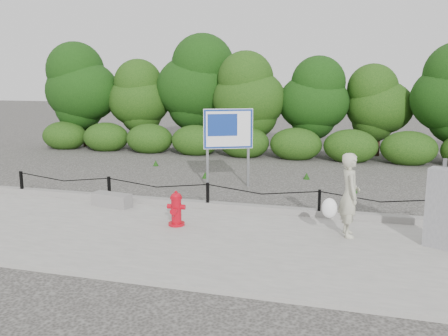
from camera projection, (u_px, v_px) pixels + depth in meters
ground at (208, 212)px, 10.85m from camera, size 90.00×90.00×0.00m
sidewalk at (176, 238)px, 8.95m from camera, size 14.00×4.00×0.08m
curb at (208, 205)px, 10.87m from camera, size 14.00×0.22×0.14m
chain_barrier at (208, 192)px, 10.76m from camera, size 10.06×0.06×0.60m
treeline at (258, 92)px, 19.03m from camera, size 20.26×3.74×4.73m
fire_hydrant at (176, 209)px, 9.52m from camera, size 0.37×0.38×0.71m
pedestrian at (348, 196)px, 8.82m from camera, size 0.74×0.65×1.58m
concrete_block at (112, 200)px, 10.98m from camera, size 1.00×0.50×0.31m
utility_cabinet at (443, 208)px, 8.24m from camera, size 0.61×0.50×1.55m
advertising_sign at (228, 132)px, 12.99m from camera, size 1.26×0.63×2.19m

